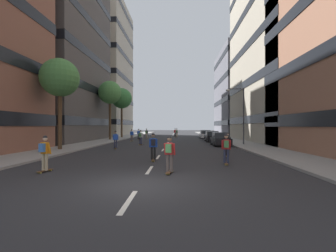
# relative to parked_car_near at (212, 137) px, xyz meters

# --- Properties ---
(ground_plane) EXTENTS (186.09, 186.09, 0.00)m
(ground_plane) POSITION_rel_parked_car_near_xyz_m (-6.24, 5.84, -0.70)
(ground_plane) COLOR #28282B
(sidewalk_left) EXTENTS (3.78, 85.29, 0.14)m
(sidewalk_left) POSITION_rel_parked_car_near_xyz_m (-15.57, 9.71, -0.63)
(sidewalk_left) COLOR gray
(sidewalk_left) RESTS_ON ground_plane
(sidewalk_right) EXTENTS (3.78, 85.29, 0.14)m
(sidewalk_right) POSITION_rel_parked_car_near_xyz_m (3.09, 9.71, -0.63)
(sidewalk_right) COLOR gray
(sidewalk_right) RESTS_ON ground_plane
(lane_markings) EXTENTS (0.16, 72.20, 0.01)m
(lane_markings) POSITION_rel_parked_car_near_xyz_m (-6.24, 7.82, -0.70)
(lane_markings) COLOR silver
(lane_markings) RESTS_ON ground_plane
(building_left_mid) EXTENTS (13.96, 17.54, 28.91)m
(building_left_mid) POSITION_rel_parked_car_near_xyz_m (-24.39, 0.15, 13.85)
(building_left_mid) COLOR #4C4744
(building_left_mid) RESTS_ON ground_plane
(building_left_far) EXTENTS (13.96, 17.46, 31.35)m
(building_left_far) POSITION_rel_parked_car_near_xyz_m (-24.39, 21.75, 15.07)
(building_left_far) COLOR #B2A893
(building_left_far) RESTS_ON ground_plane
(building_right_mid) EXTENTS (13.96, 21.71, 26.29)m
(building_right_mid) POSITION_rel_parked_car_near_xyz_m (11.90, 0.15, 12.54)
(building_right_mid) COLOR #B2A893
(building_right_mid) RESTS_ON ground_plane
(building_right_far) EXTENTS (13.96, 18.14, 19.79)m
(building_right_far) POSITION_rel_parked_car_near_xyz_m (11.90, 21.75, 9.29)
(building_right_far) COLOR slate
(building_right_far) RESTS_ON ground_plane
(parked_car_near) EXTENTS (1.82, 4.40, 1.52)m
(parked_car_near) POSITION_rel_parked_car_near_xyz_m (0.00, 0.00, 0.00)
(parked_car_near) COLOR black
(parked_car_near) RESTS_ON ground_plane
(parked_car_mid) EXTENTS (1.82, 4.40, 1.52)m
(parked_car_mid) POSITION_rel_parked_car_near_xyz_m (0.00, -6.94, 0.00)
(parked_car_mid) COLOR black
(parked_car_mid) RESTS_ON ground_plane
(parked_car_far) EXTENTS (1.82, 4.40, 1.52)m
(parked_car_far) POSITION_rel_parked_car_near_xyz_m (0.00, 8.37, 0.00)
(parked_car_far) COLOR silver
(parked_car_far) RESTS_ON ground_plane
(street_tree_near) EXTENTS (3.46, 3.46, 8.23)m
(street_tree_near) POSITION_rel_parked_car_near_xyz_m (-15.57, -13.20, 5.88)
(street_tree_near) COLOR #4C3823
(street_tree_near) RESTS_ON sidewalk_left
(street_tree_mid) EXTENTS (3.84, 3.84, 9.30)m
(street_tree_mid) POSITION_rel_parked_car_near_xyz_m (-15.57, 9.92, 6.75)
(street_tree_mid) COLOR #4C3823
(street_tree_mid) RESTS_ON sidewalk_left
(street_tree_far) EXTENTS (3.59, 3.59, 9.19)m
(street_tree_far) POSITION_rel_parked_car_near_xyz_m (-15.57, 2.32, 6.76)
(street_tree_far) COLOR #4C3823
(street_tree_far) RESTS_ON sidewalk_left
(streetlamp_right) EXTENTS (2.13, 0.30, 6.50)m
(streetlamp_right) POSITION_rel_parked_car_near_xyz_m (2.34, -6.67, 3.44)
(streetlamp_right) COLOR #3F3F44
(streetlamp_right) RESTS_ON sidewalk_right
(skater_0) EXTENTS (0.57, 0.92, 1.78)m
(skater_0) POSITION_rel_parked_car_near_xyz_m (-9.27, -6.53, 0.32)
(skater_0) COLOR brown
(skater_0) RESTS_ON ground_plane
(skater_1) EXTENTS (0.57, 0.92, 1.78)m
(skater_1) POSITION_rel_parked_car_near_xyz_m (-10.96, -11.30, 0.29)
(skater_1) COLOR brown
(skater_1) RESTS_ON ground_plane
(skater_2) EXTENTS (0.57, 0.92, 1.78)m
(skater_2) POSITION_rel_parked_car_near_xyz_m (-11.31, 4.03, 0.29)
(skater_2) COLOR brown
(skater_2) RESTS_ON ground_plane
(skater_3) EXTENTS (0.56, 0.92, 1.78)m
(skater_3) POSITION_rel_parked_car_near_xyz_m (-10.62, 8.35, 0.32)
(skater_3) COLOR brown
(skater_3) RESTS_ON ground_plane
(skater_4) EXTENTS (0.53, 0.90, 1.78)m
(skater_4) POSITION_rel_parked_car_near_xyz_m (-5.51, 14.47, 0.29)
(skater_4) COLOR brown
(skater_4) RESTS_ON ground_plane
(skater_5) EXTENTS (0.56, 0.92, 1.78)m
(skater_5) POSITION_rel_parked_car_near_xyz_m (-5.20, -23.07, 0.32)
(skater_5) COLOR brown
(skater_5) RESTS_ON ground_plane
(skater_6) EXTENTS (0.55, 0.91, 1.78)m
(skater_6) POSITION_rel_parked_car_near_xyz_m (-6.39, -19.15, 0.32)
(skater_6) COLOR brown
(skater_6) RESTS_ON ground_plane
(skater_7) EXTENTS (0.55, 0.92, 1.78)m
(skater_7) POSITION_rel_parked_car_near_xyz_m (-1.20, -16.62, 0.29)
(skater_7) COLOR brown
(skater_7) RESTS_ON ground_plane
(skater_8) EXTENTS (0.55, 0.92, 1.78)m
(skater_8) POSITION_rel_parked_car_near_xyz_m (-5.15, 13.02, 0.32)
(skater_8) COLOR brown
(skater_8) RESTS_ON ground_plane
(skater_9) EXTENTS (0.57, 0.92, 1.78)m
(skater_9) POSITION_rel_parked_car_near_xyz_m (-11.23, -23.02, 0.32)
(skater_9) COLOR brown
(skater_9) RESTS_ON ground_plane
(skater_10) EXTENTS (0.56, 0.92, 1.78)m
(skater_10) POSITION_rel_parked_car_near_xyz_m (-2.01, -20.32, 0.32)
(skater_10) COLOR brown
(skater_10) RESTS_ON ground_plane
(skater_11) EXTENTS (0.56, 0.92, 1.78)m
(skater_11) POSITION_rel_parked_car_near_xyz_m (-11.72, 0.31, 0.29)
(skater_11) COLOR brown
(skater_11) RESTS_ON ground_plane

